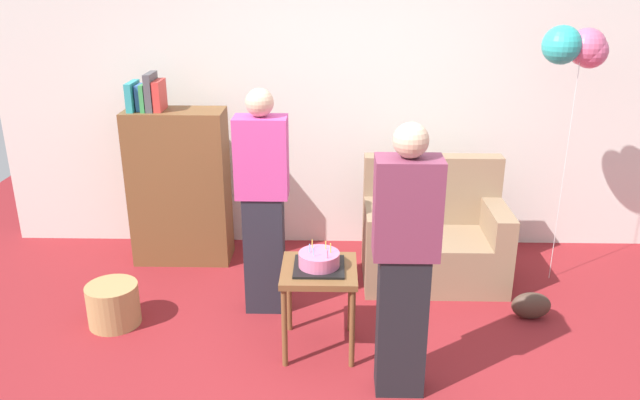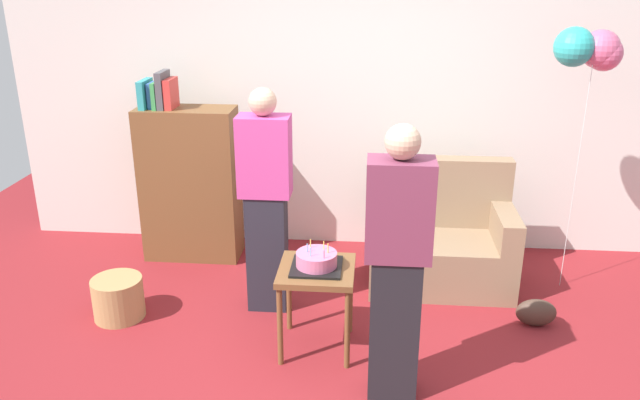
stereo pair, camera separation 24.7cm
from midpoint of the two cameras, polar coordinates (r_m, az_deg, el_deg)
name	(u,v)px [view 2 (the right image)]	position (r m, az deg, el deg)	size (l,w,h in m)	color
ground_plane	(342,374)	(4.07, 3.85, -15.43)	(8.00, 8.00, 0.00)	maroon
wall_back	(357,94)	(5.44, 4.73, 9.49)	(6.00, 0.10, 2.70)	silver
couch	(440,241)	(5.09, 12.19, -3.66)	(1.10, 0.70, 0.96)	#8C7054
bookshelf	(189,181)	(5.38, -10.46, 1.66)	(0.80, 0.36, 1.59)	brown
side_table	(317,280)	(4.05, 1.45, -7.29)	(0.48, 0.48, 0.58)	brown
birthday_cake	(317,261)	(3.99, 1.47, -5.54)	(0.32, 0.32, 0.17)	black
person_blowing_candles	(266,201)	(4.41, -3.34, -0.11)	(0.36, 0.22, 1.63)	#23232D
person_holding_cake	(397,265)	(3.53, 8.99, -5.88)	(0.36, 0.22, 1.63)	black
wicker_basket	(118,298)	(4.74, -16.38, -8.53)	(0.36, 0.36, 0.30)	#A88451
handbag	(536,313)	(4.77, 20.40, -9.55)	(0.28, 0.14, 0.20)	#473328
balloon_bunch	(591,50)	(4.96, 24.71, 12.26)	(0.49, 0.31, 1.99)	silver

